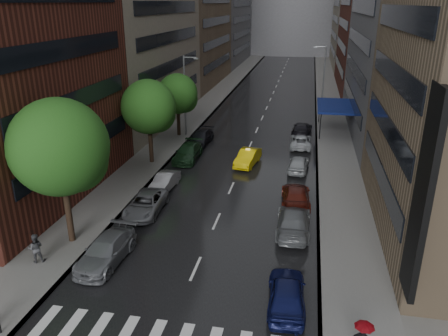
% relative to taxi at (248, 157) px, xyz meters
% --- Properties ---
extents(ground, '(220.00, 220.00, 0.00)m').
position_rel_taxi_xyz_m(ground, '(-0.58, -21.83, -0.74)').
color(ground, gray).
rests_on(ground, ground).
extents(road, '(14.00, 140.00, 0.01)m').
position_rel_taxi_xyz_m(road, '(-0.58, 28.17, -0.74)').
color(road, black).
rests_on(road, ground).
extents(sidewalk_left, '(4.00, 140.00, 0.15)m').
position_rel_taxi_xyz_m(sidewalk_left, '(-9.58, 28.17, -0.67)').
color(sidewalk_left, gray).
rests_on(sidewalk_left, ground).
extents(sidewalk_right, '(4.00, 140.00, 0.15)m').
position_rel_taxi_xyz_m(sidewalk_right, '(8.42, 28.17, -0.67)').
color(sidewalk_right, gray).
rests_on(sidewalk_right, ground).
extents(tree_near, '(5.94, 5.94, 9.47)m').
position_rel_taxi_xyz_m(tree_near, '(-9.18, -16.42, 5.74)').
color(tree_near, '#382619').
rests_on(tree_near, ground).
extents(tree_mid, '(5.07, 5.07, 8.07)m').
position_rel_taxi_xyz_m(tree_mid, '(-9.18, -1.27, 4.78)').
color(tree_mid, '#382619').
rests_on(tree_mid, ground).
extents(tree_far, '(4.53, 4.53, 7.22)m').
position_rel_taxi_xyz_m(tree_far, '(-9.18, 8.00, 4.19)').
color(tree_far, '#382619').
rests_on(tree_far, ground).
extents(taxi, '(2.26, 4.69, 1.48)m').
position_rel_taxi_xyz_m(taxi, '(0.00, 0.00, 0.00)').
color(taxi, yellow).
rests_on(taxi, ground).
extents(parked_cars_left, '(2.43, 28.95, 1.53)m').
position_rel_taxi_xyz_m(parked_cars_left, '(-5.98, -6.46, -0.02)').
color(parked_cars_left, slate).
rests_on(parked_cars_left, ground).
extents(parked_cars_right, '(2.48, 36.29, 1.60)m').
position_rel_taxi_xyz_m(parked_cars_right, '(4.82, -4.32, 0.01)').
color(parked_cars_right, '#0E1344').
rests_on(parked_cars_right, ground).
extents(ped_black_umbrella, '(1.10, 1.02, 2.09)m').
position_rel_taxi_xyz_m(ped_black_umbrella, '(-9.93, -19.10, 0.63)').
color(ped_black_umbrella, '#444549').
rests_on(ped_black_umbrella, sidewalk_left).
extents(street_lamp_left, '(1.74, 0.22, 9.00)m').
position_rel_taxi_xyz_m(street_lamp_left, '(-8.30, 8.17, 4.15)').
color(street_lamp_left, gray).
rests_on(street_lamp_left, sidewalk_left).
extents(street_lamp_right, '(1.74, 0.22, 9.00)m').
position_rel_taxi_xyz_m(street_lamp_right, '(7.14, 23.17, 4.15)').
color(street_lamp_right, gray).
rests_on(street_lamp_right, sidewalk_right).
extents(awning, '(4.00, 8.00, 3.12)m').
position_rel_taxi_xyz_m(awning, '(8.41, 13.17, 2.39)').
color(awning, navy).
rests_on(awning, sidewalk_right).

